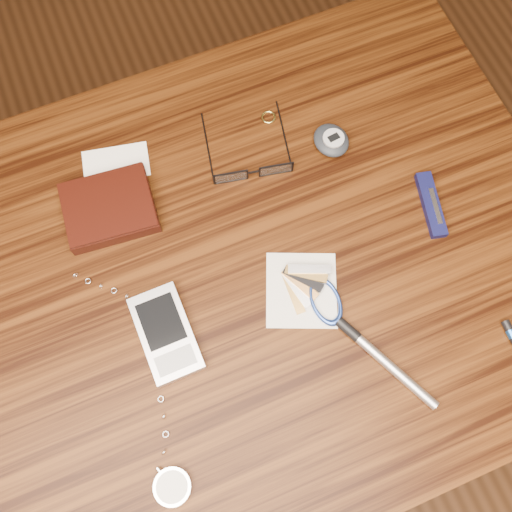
# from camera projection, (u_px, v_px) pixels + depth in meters

# --- Properties ---
(ground) EXTENTS (3.80, 3.80, 0.00)m
(ground) POSITION_uv_depth(u_px,v_px,m) (233.00, 363.00, 1.47)
(ground) COLOR #472814
(ground) RESTS_ON ground
(desk) EXTENTS (1.00, 0.70, 0.75)m
(desk) POSITION_uv_depth(u_px,v_px,m) (217.00, 300.00, 0.86)
(desk) COLOR #3B1D09
(desk) RESTS_ON ground
(wallet_and_card) EXTENTS (0.15, 0.16, 0.03)m
(wallet_and_card) POSITION_uv_depth(u_px,v_px,m) (109.00, 207.00, 0.78)
(wallet_and_card) COLOR black
(wallet_and_card) RESTS_ON desk
(eyeglasses) EXTENTS (0.14, 0.14, 0.03)m
(eyeglasses) POSITION_uv_depth(u_px,v_px,m) (253.00, 169.00, 0.80)
(eyeglasses) COLOR black
(eyeglasses) RESTS_ON desk
(gold_ring) EXTENTS (0.03, 0.03, 0.00)m
(gold_ring) POSITION_uv_depth(u_px,v_px,m) (268.00, 117.00, 0.84)
(gold_ring) COLOR #DCCF68
(gold_ring) RESTS_ON desk
(pocket_watch) EXTENTS (0.08, 0.32, 0.01)m
(pocket_watch) POSITION_uv_depth(u_px,v_px,m) (170.00, 477.00, 0.68)
(pocket_watch) COLOR silver
(pocket_watch) RESTS_ON desk
(pda_phone) EXTENTS (0.06, 0.12, 0.02)m
(pda_phone) POSITION_uv_depth(u_px,v_px,m) (166.00, 333.00, 0.73)
(pda_phone) COLOR silver
(pda_phone) RESTS_ON desk
(pedometer) EXTENTS (0.06, 0.06, 0.02)m
(pedometer) POSITION_uv_depth(u_px,v_px,m) (331.00, 140.00, 0.82)
(pedometer) COLOR #20252B
(pedometer) RESTS_ON desk
(notepad_keys) EXTENTS (0.13, 0.13, 0.01)m
(notepad_keys) POSITION_uv_depth(u_px,v_px,m) (313.00, 293.00, 0.75)
(notepad_keys) COLOR white
(notepad_keys) RESTS_ON desk
(pocket_knife) EXTENTS (0.04, 0.10, 0.01)m
(pocket_knife) POSITION_uv_depth(u_px,v_px,m) (431.00, 205.00, 0.79)
(pocket_knife) COLOR #0D0E38
(pocket_knife) RESTS_ON desk
(silver_pen) EXTENTS (0.08, 0.15, 0.01)m
(silver_pen) POSITION_uv_depth(u_px,v_px,m) (378.00, 356.00, 0.72)
(silver_pen) COLOR #B8B7BD
(silver_pen) RESTS_ON desk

